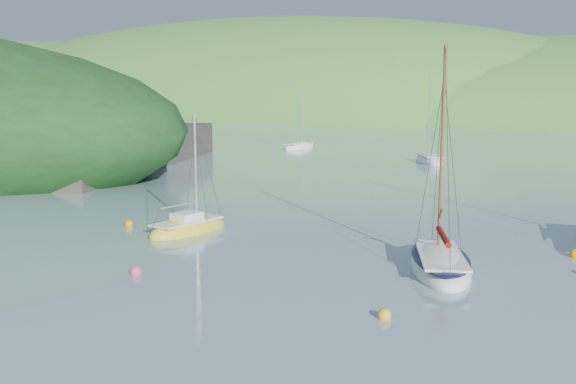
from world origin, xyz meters
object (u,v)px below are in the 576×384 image
(distant_sloop_c, at_px, (299,148))
(daysailer_white, at_px, (440,265))
(sailboat_yellow, at_px, (188,229))
(distant_sloop_a, at_px, (429,161))

(distant_sloop_c, bearing_deg, daysailer_white, -48.57)
(sailboat_yellow, bearing_deg, daysailer_white, 5.31)
(daysailer_white, relative_size, distant_sloop_c, 1.19)
(daysailer_white, xyz_separation_m, distant_sloop_c, (-23.19, 52.34, -0.07))
(daysailer_white, bearing_deg, distant_sloop_a, 84.70)
(sailboat_yellow, xyz_separation_m, distant_sloop_c, (-10.08, 49.26, -0.01))
(sailboat_yellow, bearing_deg, distant_sloop_a, 96.95)
(sailboat_yellow, bearing_deg, distant_sloop_c, 120.09)
(distant_sloop_a, relative_size, distant_sloop_c, 1.15)
(daysailer_white, distance_m, sailboat_yellow, 13.46)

